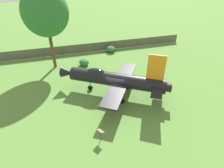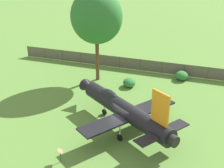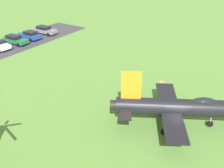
% 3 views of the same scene
% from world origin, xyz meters
% --- Properties ---
extents(ground_plane, '(200.00, 200.00, 0.00)m').
position_xyz_m(ground_plane, '(0.00, 0.00, 0.00)').
color(ground_plane, '#568438').
extents(display_jet, '(11.19, 10.45, 5.47)m').
position_xyz_m(display_jet, '(0.26, -0.23, 2.03)').
color(display_jet, black).
rests_on(display_jet, ground_plane).
extents(shade_tree, '(6.14, 5.41, 11.16)m').
position_xyz_m(shade_tree, '(5.27, -10.57, 7.92)').
color(shade_tree, brown).
rests_on(shade_tree, ground_plane).
extents(perimeter_fence, '(37.88, 5.02, 1.65)m').
position_xyz_m(perimeter_fence, '(-1.07, -14.40, 0.88)').
color(perimeter_fence, '#4C4238').
rests_on(perimeter_fence, ground_plane).
extents(shrub_near_fence, '(1.56, 1.71, 1.12)m').
position_xyz_m(shrub_near_fence, '(-5.11, -12.60, 0.56)').
color(shrub_near_fence, '#2D7033').
rests_on(shrub_near_fence, ground_plane).
extents(shrub_by_tree, '(1.50, 1.72, 1.04)m').
position_xyz_m(shrub_by_tree, '(1.04, -9.28, 0.52)').
color(shrub_by_tree, '#2D7033').
rests_on(shrub_by_tree, ground_plane).
extents(info_plaque, '(0.58, 0.70, 1.14)m').
position_xyz_m(info_plaque, '(4.19, 5.57, 0.85)').
color(info_plaque, '#333333').
rests_on(info_plaque, ground_plane).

